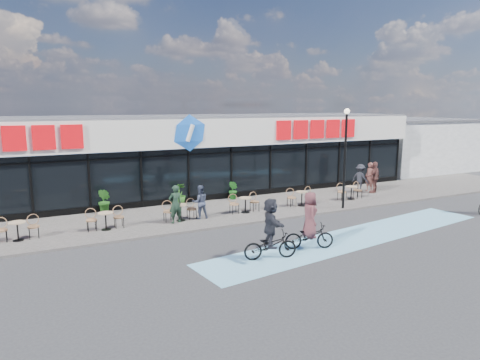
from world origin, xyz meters
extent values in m
plane|color=#28282B|center=(0.00, 0.00, 0.00)|extent=(120.00, 120.00, 0.00)
cube|color=#625A56|center=(0.00, 4.50, 0.05)|extent=(44.00, 5.00, 0.10)
cube|color=#65A1BF|center=(4.00, -1.50, 0.01)|extent=(14.17, 4.13, 0.01)
cube|color=black|center=(0.00, 10.00, 1.50)|extent=(30.00, 6.00, 3.00)
cube|color=silver|center=(0.00, 9.85, 3.75)|extent=(30.60, 6.30, 1.50)
cube|color=#47474C|center=(0.00, 10.00, 4.55)|extent=(30.60, 6.30, 0.10)
cube|color=navy|center=(0.00, 6.96, 3.05)|extent=(30.60, 0.08, 0.18)
cube|color=black|center=(0.00, 6.97, 2.65)|extent=(30.00, 0.06, 0.08)
cube|color=black|center=(0.00, 6.98, 0.20)|extent=(30.00, 0.10, 0.40)
cube|color=#BF070E|center=(-8.00, 6.70, 3.80)|extent=(5.63, 0.18, 1.10)
cube|color=#BF070E|center=(8.00, 6.70, 3.80)|extent=(5.63, 0.18, 1.10)
ellipsoid|color=blue|center=(0.00, 6.70, 3.80)|extent=(1.90, 0.24, 1.90)
cylinder|color=black|center=(-7.50, 6.97, 1.50)|extent=(0.10, 0.10, 3.00)
cylinder|color=black|center=(-5.00, 6.97, 1.50)|extent=(0.10, 0.10, 3.00)
cylinder|color=black|center=(-2.50, 6.97, 1.50)|extent=(0.10, 0.10, 3.00)
cylinder|color=black|center=(0.00, 6.97, 1.50)|extent=(0.10, 0.10, 3.00)
cylinder|color=black|center=(2.50, 6.97, 1.50)|extent=(0.10, 0.10, 3.00)
cylinder|color=black|center=(5.00, 6.97, 1.50)|extent=(0.10, 0.10, 3.00)
cylinder|color=black|center=(7.50, 6.97, 1.50)|extent=(0.10, 0.10, 3.00)
cylinder|color=black|center=(10.00, 6.97, 1.50)|extent=(0.10, 0.10, 3.00)
cylinder|color=black|center=(12.50, 6.97, 1.50)|extent=(0.10, 0.10, 3.00)
cylinder|color=black|center=(15.00, 6.97, 1.50)|extent=(0.10, 0.10, 3.00)
cube|color=white|center=(20.50, 11.00, 2.00)|extent=(9.00, 7.00, 4.00)
cube|color=#47474C|center=(20.50, 11.00, 4.05)|extent=(9.20, 7.20, 0.12)
cylinder|color=black|center=(6.50, 2.30, 2.46)|extent=(0.12, 0.12, 4.72)
sphere|color=#FFF2CC|center=(6.50, 2.30, 4.92)|extent=(0.28, 0.28, 0.28)
cylinder|color=tan|center=(-8.09, 3.66, 0.82)|extent=(0.60, 0.60, 0.04)
cylinder|color=black|center=(-8.09, 3.66, 0.47)|extent=(0.06, 0.06, 0.70)
cylinder|color=black|center=(-8.09, 3.66, 0.11)|extent=(0.40, 0.40, 0.02)
cylinder|color=tan|center=(-4.83, 3.66, 0.82)|extent=(0.60, 0.60, 0.04)
cylinder|color=black|center=(-4.83, 3.66, 0.47)|extent=(0.06, 0.06, 0.70)
cylinder|color=black|center=(-4.83, 3.66, 0.11)|extent=(0.40, 0.40, 0.02)
cylinder|color=tan|center=(-1.58, 3.66, 0.82)|extent=(0.60, 0.60, 0.04)
cylinder|color=black|center=(-1.58, 3.66, 0.47)|extent=(0.06, 0.06, 0.70)
cylinder|color=black|center=(-1.58, 3.66, 0.11)|extent=(0.40, 0.40, 0.02)
cylinder|color=tan|center=(1.68, 3.66, 0.82)|extent=(0.60, 0.60, 0.04)
cylinder|color=black|center=(1.68, 3.66, 0.47)|extent=(0.06, 0.06, 0.70)
cylinder|color=black|center=(1.68, 3.66, 0.11)|extent=(0.40, 0.40, 0.02)
cylinder|color=tan|center=(4.93, 3.66, 0.82)|extent=(0.60, 0.60, 0.04)
cylinder|color=black|center=(4.93, 3.66, 0.47)|extent=(0.06, 0.06, 0.70)
cylinder|color=black|center=(4.93, 3.66, 0.11)|extent=(0.40, 0.40, 0.02)
cylinder|color=tan|center=(8.19, 3.66, 0.82)|extent=(0.60, 0.60, 0.04)
cylinder|color=black|center=(8.19, 3.66, 0.47)|extent=(0.06, 0.06, 0.70)
cylinder|color=black|center=(8.19, 3.66, 0.11)|extent=(0.40, 0.40, 0.02)
imported|color=#1C4A15|center=(-4.41, 6.53, 0.70)|extent=(0.75, 0.82, 1.20)
imported|color=#235418|center=(-0.65, 6.62, 0.67)|extent=(0.66, 0.66, 1.14)
imported|color=#154915|center=(2.42, 6.57, 0.61)|extent=(0.52, 0.62, 1.02)
imported|color=black|center=(-1.91, 3.39, 0.95)|extent=(0.67, 0.50, 1.69)
imported|color=#31384C|center=(-0.68, 3.60, 0.87)|extent=(0.80, 0.65, 1.54)
imported|color=brown|center=(10.63, 4.90, 0.97)|extent=(0.48, 0.68, 1.74)
imported|color=black|center=(10.17, 5.18, 0.92)|extent=(0.91, 1.20, 1.64)
imported|color=brown|center=(10.63, 4.48, 1.03)|extent=(1.17, 0.86, 1.85)
imported|color=black|center=(1.51, -1.80, 0.48)|extent=(1.92, 1.22, 0.95)
imported|color=#522A2E|center=(1.51, -1.80, 1.29)|extent=(0.78, 0.96, 1.68)
imported|color=black|center=(-0.31, -2.10, 0.49)|extent=(1.95, 1.05, 0.97)
imported|color=#212229|center=(-0.31, -2.10, 1.29)|extent=(0.84, 1.64, 1.69)
camera|label=1|loc=(-7.45, -14.18, 5.22)|focal=32.00mm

